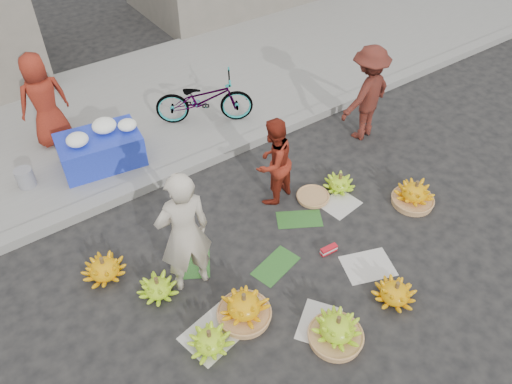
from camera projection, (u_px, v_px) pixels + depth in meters
ground at (273, 253)px, 6.75m from camera, size 80.00×80.00×0.00m
curb at (192, 165)px, 8.04m from camera, size 40.00×0.25×0.15m
sidewalk at (136, 107)px, 9.32m from camera, size 40.00×4.00×0.12m
newspaper_scatter at (311, 293)px, 6.27m from camera, size 3.20×1.80×0.00m
banana_leaves at (258, 247)px, 6.83m from camera, size 2.00×1.00×0.00m
banana_bunch_0 at (244, 307)px, 5.89m from camera, size 0.64×0.64×0.44m
banana_bunch_1 at (210, 340)px, 5.63m from camera, size 0.53×0.53×0.32m
banana_bunch_2 at (337, 330)px, 5.67m from camera, size 0.68×0.68×0.44m
banana_bunch_3 at (395, 292)px, 6.11m from camera, size 0.52×0.52×0.32m
banana_bunch_4 at (414, 194)px, 7.37m from camera, size 0.61×0.61×0.43m
banana_bunch_5 at (340, 183)px, 7.64m from camera, size 0.58×0.58×0.29m
banana_bunch_6 at (158, 287)px, 6.18m from camera, size 0.59×0.59×0.30m
banana_bunch_7 at (104, 268)px, 6.38m from camera, size 0.69×0.69×0.34m
basket_spare at (313, 197)px, 7.55m from camera, size 0.61×0.61×0.05m
incense_stack at (329, 250)px, 6.73m from camera, size 0.25×0.10×0.10m
vendor_cream at (184, 233)px, 5.80m from camera, size 0.71×0.51×1.80m
vendor_red at (273, 162)px, 7.11m from camera, size 0.80×0.70×1.39m
man_striped at (367, 94)px, 8.22m from camera, size 1.15×0.77×1.66m
flower_table at (101, 148)px, 7.81m from camera, size 1.34×0.94×0.72m
grey_bucket at (25, 178)px, 7.50m from camera, size 0.26×0.26×0.30m
flower_vendor at (43, 100)px, 7.92m from camera, size 0.78×0.52×1.58m
bicycle at (204, 99)px, 8.60m from camera, size 1.35×1.76×0.89m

